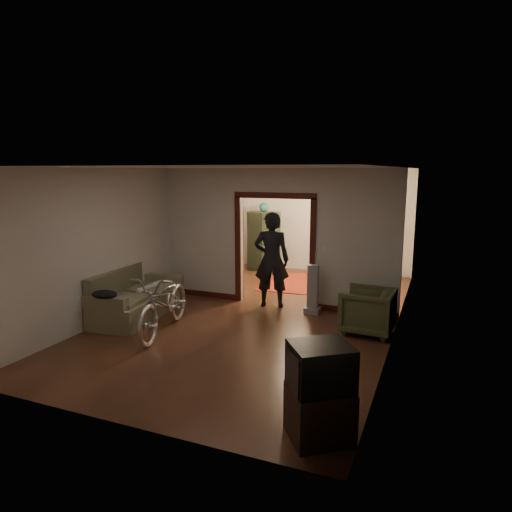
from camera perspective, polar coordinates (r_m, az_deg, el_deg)
The scene contains 24 objects.
floor at distance 8.97m, azimuth 0.73°, elevation -7.23°, with size 5.00×8.50×0.01m, color #3E1F13.
ceiling at distance 8.53m, azimuth 0.78°, elevation 10.97°, with size 5.00×8.50×0.01m, color white.
wall_back at distance 12.66m, azimuth 7.86°, elevation 4.42°, with size 5.00×0.02×2.80m, color beige.
wall_left at distance 9.83m, azimuth -12.95°, elevation 2.47°, with size 0.02×8.50×2.80m, color beige.
wall_right at distance 8.08m, azimuth 17.49°, elevation 0.51°, with size 0.02×8.50×2.80m, color beige.
partition_wall at distance 9.33m, azimuth 2.45°, elevation 2.31°, with size 5.00×0.14×2.80m, color beige.
door_casing at distance 9.38m, azimuth 2.43°, elevation 0.50°, with size 1.74×0.20×2.32m, color #3E130E.
far_window at distance 12.45m, azimuth 10.96°, elevation 4.91°, with size 0.98×0.06×1.28m, color black.
chandelier at distance 10.90m, azimuth 5.65°, elevation 8.49°, with size 0.24×0.24×0.24m, color #FFE0A5.
light_switch at distance 8.99m, azimuth 8.58°, elevation 0.91°, with size 0.08×0.01×0.12m, color silver.
sofa at distance 8.95m, azimuth -14.80°, elevation -4.56°, with size 0.90×1.99×0.92m, color #646143.
rolled_paper at distance 9.11m, azimuth -13.18°, elevation -3.75°, with size 0.10×0.10×0.79m, color beige.
jacket at distance 8.19m, azimuth -18.42°, elevation -4.57°, with size 0.46×0.35×0.14m, color black.
bicycle at distance 7.99m, azimuth -11.35°, elevation -5.68°, with size 0.71×2.03×1.07m, color silver.
armchair at distance 8.08m, azimuth 13.75°, elevation -6.68°, with size 0.83×0.86×0.78m, color #454C2B.
tv_stand at distance 5.04m, azimuth 7.93°, elevation -18.85°, with size 0.61×0.56×0.56m, color black.
crt_tv at distance 4.82m, azimuth 8.08°, elevation -13.76°, with size 0.60×0.53×0.51m, color black.
vacuum at distance 8.92m, azimuth 7.11°, elevation -4.14°, with size 0.30×0.24×0.97m, color gray.
person at distance 9.23m, azimuth 1.96°, elevation -0.46°, with size 0.71×0.47×1.95m, color black.
oriental_rug at distance 11.36m, azimuth 5.19°, elevation -3.37°, with size 1.55×2.03×0.02m, color maroon.
locker at distance 12.63m, azimuth 0.97°, elevation 1.84°, with size 0.82×0.45×1.64m, color #283922.
globe at distance 12.51m, azimuth 0.98°, elevation 6.93°, with size 0.26×0.26×0.26m, color #1E5972.
desk at distance 11.87m, azimuth 12.60°, elevation -1.34°, with size 0.92×0.51×0.68m, color #321710.
desk_chair at distance 11.86m, azimuth 8.56°, elevation -0.77°, with size 0.38×0.38×0.86m, color #321710.
Camera 1 is at (3.13, -7.94, 2.75)m, focal length 32.00 mm.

